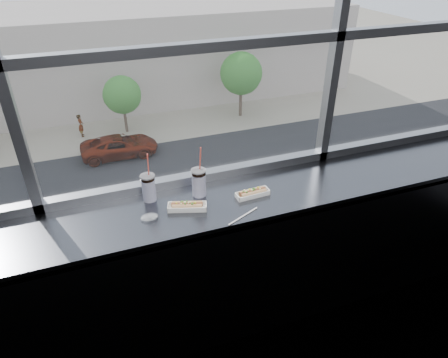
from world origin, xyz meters
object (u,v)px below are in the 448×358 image
object	(u,v)px
car_near_b	(12,227)
tree_center	(122,95)
wrapper	(149,217)
tree_right	(241,74)
loose_straw	(243,216)
car_near_d	(231,186)
car_near_c	(101,210)
pedestrian_b	(80,123)
hotdog_tray_left	(187,206)
car_near_e	(344,163)
car_far_b	(119,143)
soda_cup_left	(148,186)
hotdog_tray_right	(253,193)
soda_cup_right	(199,181)

from	to	relation	value
car_near_b	tree_center	distance (m)	14.18
wrapper	tree_right	size ratio (longest dim) A/B	0.02
loose_straw	car_near_b	bearing A→B (deg)	83.71
car_near_d	tree_right	xyz separation A→B (m)	(5.47, 12.00, 2.66)
car_near_d	car_near_c	bearing A→B (deg)	83.06
car_near_b	car_near_c	size ratio (longest dim) A/B	0.98
wrapper	pedestrian_b	bearing A→B (deg)	91.75
car_near_d	tree_right	size ratio (longest dim) A/B	1.11
hotdog_tray_left	car_near_e	world-z (taller)	hotdog_tray_left
loose_straw	car_near_b	distance (m)	20.49
tree_center	car_near_c	bearing A→B (deg)	-103.96
car_far_b	car_near_d	distance (m)	9.65
loose_straw	wrapper	bearing A→B (deg)	137.80
tree_center	tree_right	xyz separation A→B (m)	(9.83, -0.00, 0.64)
soda_cup_left	car_far_b	distance (m)	26.61
wrapper	car_far_b	world-z (taller)	wrapper
car_near_b	loose_straw	bearing A→B (deg)	-161.41
wrapper	tree_center	size ratio (longest dim) A/B	0.02
wrapper	tree_center	xyz separation A→B (m)	(2.52, 28.32, -9.01)
hotdog_tray_right	tree_right	distance (m)	31.74
soda_cup_right	pedestrian_b	bearing A→B (deg)	92.48
soda_cup_left	wrapper	xyz separation A→B (m)	(-0.04, -0.20, -0.09)
hotdog_tray_left	loose_straw	bearing A→B (deg)	-15.22
hotdog_tray_right	tree_center	xyz separation A→B (m)	(1.84, 28.31, -9.02)
hotdog_tray_right	loose_straw	size ratio (longest dim) A/B	0.93
soda_cup_left	tree_right	xyz separation A→B (m)	(12.30, 28.12, -8.46)
soda_cup_left	tree_center	bearing A→B (deg)	84.97
pedestrian_b	tree_right	size ratio (longest dim) A/B	0.39
tree_center	tree_right	distance (m)	9.85
car_near_e	tree_center	distance (m)	17.17
soda_cup_left	loose_straw	xyz separation A→B (m)	(0.49, -0.38, -0.10)
car_near_b	soda_cup_left	bearing A→B (deg)	-162.62
hotdog_tray_right	tree_right	xyz separation A→B (m)	(11.67, 28.31, -8.38)
hotdog_tray_left	hotdog_tray_right	size ratio (longest dim) A/B	1.10
pedestrian_b	car_far_b	bearing A→B (deg)	-151.46
car_near_c	car_near_d	distance (m)	7.35
tree_center	tree_right	size ratio (longest dim) A/B	0.83
hotdog_tray_left	hotdog_tray_right	xyz separation A→B (m)	(0.44, -0.00, -0.00)
car_near_d	car_near_e	distance (m)	7.76
soda_cup_left	car_near_d	bearing A→B (deg)	67.02
car_far_b	car_near_b	xyz separation A→B (m)	(-6.27, -8.00, 0.12)
car_near_e	pedestrian_b	bearing A→B (deg)	56.81
wrapper	car_near_d	world-z (taller)	wrapper
hotdog_tray_left	soda_cup_left	xyz separation A→B (m)	(-0.20, 0.18, 0.08)
soda_cup_right	car_near_d	xyz separation A→B (m)	(6.52, 16.17, -11.13)
hotdog_tray_left	loose_straw	xyz separation A→B (m)	(0.30, -0.19, -0.02)
tree_right	pedestrian_b	bearing A→B (deg)	178.48
car_near_b	tree_right	xyz separation A→B (m)	(17.13, 12.00, 2.57)
loose_straw	tree_right	xyz separation A→B (m)	(11.81, 28.49, -8.36)
pedestrian_b	car_near_d	bearing A→B (deg)	-147.87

